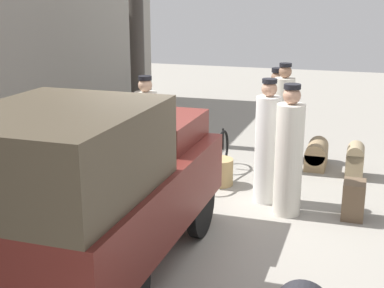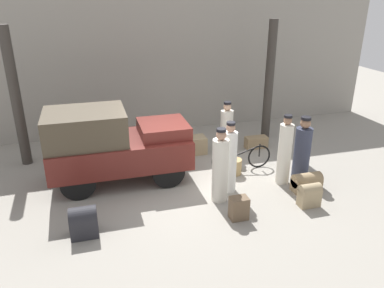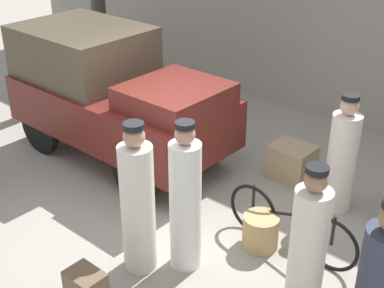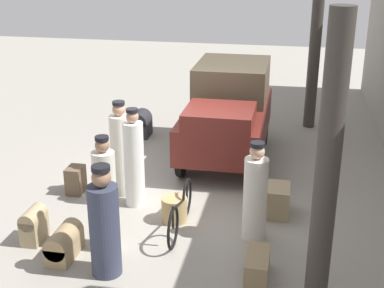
{
  "view_description": "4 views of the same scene",
  "coord_description": "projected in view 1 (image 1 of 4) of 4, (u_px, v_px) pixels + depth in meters",
  "views": [
    {
      "loc": [
        -6.27,
        -1.93,
        2.87
      ],
      "look_at": [
        0.2,
        0.2,
        0.95
      ],
      "focal_mm": 50.0,
      "sensor_mm": 36.0,
      "label": 1
    },
    {
      "loc": [
        -2.2,
        -8.2,
        4.54
      ],
      "look_at": [
        0.2,
        0.2,
        0.95
      ],
      "focal_mm": 35.0,
      "sensor_mm": 36.0,
      "label": 2
    },
    {
      "loc": [
        4.06,
        -4.25,
        3.97
      ],
      "look_at": [
        0.2,
        0.2,
        0.95
      ],
      "focal_mm": 50.0,
      "sensor_mm": 36.0,
      "label": 3
    },
    {
      "loc": [
        9.0,
        1.92,
        4.37
      ],
      "look_at": [
        0.2,
        0.2,
        0.95
      ],
      "focal_mm": 50.0,
      "sensor_mm": 36.0,
      "label": 4
    }
  ],
  "objects": [
    {
      "name": "porter_lifting_near_truck",
      "position": [
        289.0,
        156.0,
        7.02
      ],
      "size": [
        0.37,
        0.37,
        1.77
      ],
      "color": "silver",
      "rests_on": "ground"
    },
    {
      "name": "wicker_basket",
      "position": [
        219.0,
        172.0,
        8.28
      ],
      "size": [
        0.43,
        0.43,
        0.41
      ],
      "color": "tan",
      "rests_on": "ground"
    },
    {
      "name": "bicycle",
      "position": [
        214.0,
        157.0,
        8.56
      ],
      "size": [
        1.7,
        0.04,
        0.7
      ],
      "color": "black",
      "rests_on": "ground"
    },
    {
      "name": "porter_carrying_trunk",
      "position": [
        277.0,
        119.0,
        9.46
      ],
      "size": [
        0.42,
        0.42,
        1.63
      ],
      "color": "#33384C",
      "rests_on": "ground"
    },
    {
      "name": "ground_plane",
      "position": [
        202.0,
        218.0,
        7.09
      ],
      "size": [
        30.0,
        30.0,
        0.0
      ],
      "primitive_type": "plane",
      "color": "gray"
    },
    {
      "name": "porter_with_bicycle",
      "position": [
        146.0,
        128.0,
        8.81
      ],
      "size": [
        0.37,
        0.37,
        1.6
      ],
      "color": "silver",
      "rests_on": "ground"
    },
    {
      "name": "trunk_barrel_dark",
      "position": [
        316.0,
        154.0,
        9.12
      ],
      "size": [
        0.7,
        0.34,
        0.46
      ],
      "color": "#937A56",
      "rests_on": "ground"
    },
    {
      "name": "trunk_large_brown",
      "position": [
        353.0,
        200.0,
        7.03
      ],
      "size": [
        0.38,
        0.28,
        0.5
      ],
      "color": "brown",
      "rests_on": "ground"
    },
    {
      "name": "conductor_in_dark_uniform",
      "position": [
        283.0,
        122.0,
        8.79
      ],
      "size": [
        0.34,
        0.34,
        1.8
      ],
      "color": "silver",
      "rests_on": "ground"
    },
    {
      "name": "suitcase_tan_flat",
      "position": [
        355.0,
        160.0,
        8.61
      ],
      "size": [
        0.48,
        0.27,
        0.55
      ],
      "color": "#9E8966",
      "rests_on": "ground"
    },
    {
      "name": "canopy_pillar_right",
      "position": [
        137.0,
        46.0,
        10.35
      ],
      "size": [
        0.28,
        0.28,
        3.77
      ],
      "color": "#38332D",
      "rests_on": "ground"
    },
    {
      "name": "truck",
      "position": [
        95.0,
        182.0,
        5.4
      ],
      "size": [
        3.45,
        1.65,
        1.91
      ],
      "color": "black",
      "rests_on": "ground"
    },
    {
      "name": "porter_standing_middle",
      "position": [
        267.0,
        146.0,
        7.46
      ],
      "size": [
        0.35,
        0.35,
        1.76
      ],
      "color": "white",
      "rests_on": "ground"
    },
    {
      "name": "suitcase_small_leather",
      "position": [
        162.0,
        143.0,
        9.97
      ],
      "size": [
        0.68,
        0.31,
        0.35
      ],
      "color": "#937A56",
      "rests_on": "ground"
    },
    {
      "name": "trunk_wicker_pale",
      "position": [
        109.0,
        170.0,
        8.23
      ],
      "size": [
        0.59,
        0.5,
        0.51
      ],
      "color": "#9E8966",
      "rests_on": "ground"
    }
  ]
}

